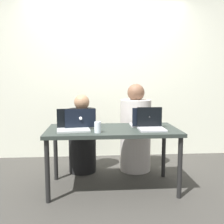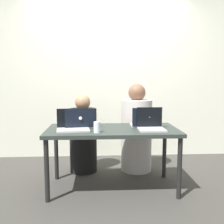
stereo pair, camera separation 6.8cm
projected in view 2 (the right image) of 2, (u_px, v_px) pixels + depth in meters
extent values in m
plane|color=#363430|center=(112.00, 188.00, 3.05)|extent=(12.00, 12.00, 0.00)
cube|color=silver|center=(108.00, 78.00, 4.23)|extent=(4.50, 0.10, 2.56)
cube|color=#28302C|center=(112.00, 130.00, 2.97)|extent=(1.47, 0.72, 0.04)
cylinder|color=black|center=(47.00, 171.00, 2.66)|extent=(0.05, 0.05, 0.66)
cylinder|color=black|center=(180.00, 168.00, 2.74)|extent=(0.05, 0.05, 0.66)
cylinder|color=black|center=(56.00, 154.00, 3.28)|extent=(0.05, 0.05, 0.66)
cylinder|color=black|center=(164.00, 152.00, 3.36)|extent=(0.05, 0.05, 0.66)
cylinder|color=black|center=(83.00, 140.00, 3.56)|extent=(0.43, 0.43, 0.86)
sphere|color=#997051|center=(83.00, 102.00, 3.50)|extent=(0.21, 0.21, 0.21)
cylinder|color=#BAB3AD|center=(136.00, 135.00, 3.60)|extent=(0.44, 0.44, 0.98)
sphere|color=brown|center=(137.00, 93.00, 3.52)|extent=(0.23, 0.23, 0.23)
cube|color=#B2B3BB|center=(152.00, 130.00, 2.86)|extent=(0.29, 0.24, 0.02)
cube|color=black|center=(150.00, 117.00, 2.97)|extent=(0.29, 0.01, 0.22)
sphere|color=white|center=(149.00, 117.00, 2.98)|extent=(0.04, 0.04, 0.04)
cube|color=#B1B8B8|center=(73.00, 130.00, 2.84)|extent=(0.37, 0.27, 0.02)
cube|color=black|center=(73.00, 118.00, 2.94)|extent=(0.35, 0.05, 0.21)
sphere|color=white|center=(73.00, 118.00, 2.96)|extent=(0.04, 0.04, 0.04)
cube|color=silver|center=(145.00, 125.00, 3.13)|extent=(0.33, 0.23, 0.02)
cube|color=black|center=(147.00, 117.00, 3.00)|extent=(0.33, 0.01, 0.21)
sphere|color=white|center=(147.00, 117.00, 2.98)|extent=(0.04, 0.04, 0.04)
cube|color=silver|center=(80.00, 126.00, 3.06)|extent=(0.38, 0.28, 0.02)
cube|color=black|center=(80.00, 118.00, 2.93)|extent=(0.34, 0.06, 0.21)
sphere|color=white|center=(80.00, 118.00, 2.92)|extent=(0.04, 0.04, 0.04)
cylinder|color=silver|center=(97.00, 127.00, 2.73)|extent=(0.07, 0.07, 0.12)
cylinder|color=silver|center=(97.00, 130.00, 2.74)|extent=(0.06, 0.06, 0.06)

